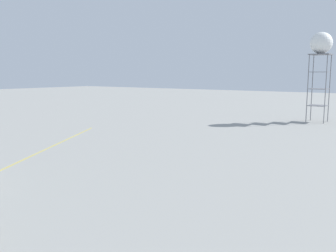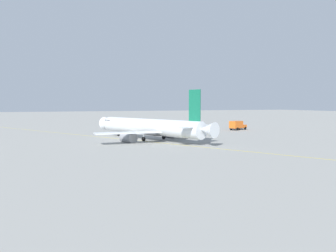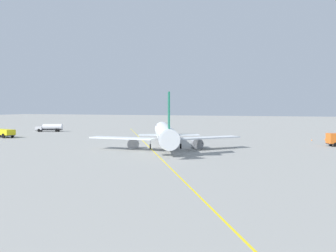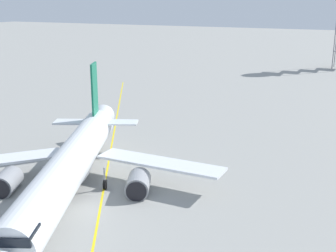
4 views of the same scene
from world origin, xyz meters
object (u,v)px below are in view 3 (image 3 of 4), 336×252
at_px(airliner_main, 165,135).
at_px(safety_cone_far, 331,139).
at_px(fire_tender_truck, 2,132).
at_px(fuel_tanker_truck, 50,127).
at_px(safety_cone_near, 312,140).
at_px(safety_cone_mid, 325,139).

bearing_deg(airliner_main, safety_cone_far, -68.69).
distance_m(fire_tender_truck, fuel_tanker_truck, 27.22).
xyz_separation_m(airliner_main, safety_cone_near, (-31.23, -31.31, -2.78)).
xyz_separation_m(safety_cone_mid, safety_cone_far, (-1.48, -1.46, 0.00)).
xyz_separation_m(fire_tender_truck, safety_cone_near, (-88.79, -20.73, -1.26)).
height_order(airliner_main, safety_cone_far, airliner_main).
bearing_deg(fire_tender_truck, safety_cone_far, -148.79).
bearing_deg(safety_cone_near, fuel_tanker_truck, -3.91).
height_order(fuel_tanker_truck, safety_cone_mid, fuel_tanker_truck).
height_order(airliner_main, fire_tender_truck, airliner_main).
height_order(safety_cone_near, safety_cone_mid, same).
bearing_deg(fire_tender_truck, safety_cone_near, -150.93).
height_order(fuel_tanker_truck, safety_cone_near, fuel_tanker_truck).
distance_m(airliner_main, fire_tender_truck, 58.54).
relative_size(fire_tender_truck, safety_cone_far, 19.90).
distance_m(airliner_main, safety_cone_near, 44.31).
bearing_deg(fire_tender_truck, fuel_tanker_truck, -67.19).
distance_m(fuel_tanker_truck, safety_cone_far, 97.07).
height_order(fire_tender_truck, safety_cone_near, fire_tender_truck).
bearing_deg(safety_cone_far, fuel_tanker_truck, -0.82).
xyz_separation_m(fire_tender_truck, fuel_tanker_truck, (3.26, -27.02, 0.04)).
bearing_deg(safety_cone_mid, airliner_main, 45.01).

